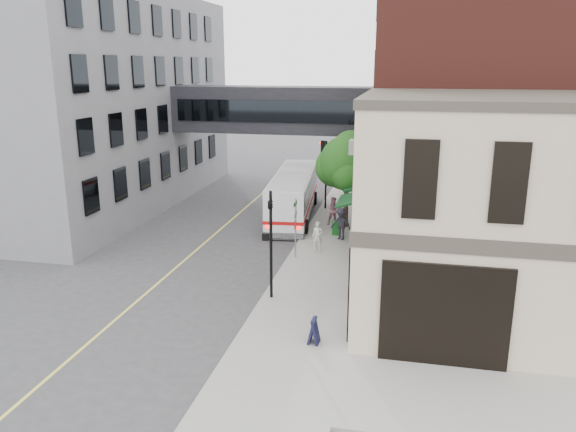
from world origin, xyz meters
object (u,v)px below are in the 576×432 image
at_px(bus, 293,193).
at_px(newspaper_box, 336,228).
at_px(pedestrian_b, 334,211).
at_px(pedestrian_c, 341,224).
at_px(sandwich_board, 314,331).
at_px(pedestrian_a, 318,236).

bearing_deg(bus, newspaper_box, -49.26).
relative_size(pedestrian_b, pedestrian_c, 0.93).
bearing_deg(pedestrian_b, sandwich_board, -98.45).
height_order(pedestrian_a, pedestrian_c, pedestrian_c).
bearing_deg(newspaper_box, bus, 122.52).
height_order(pedestrian_b, sandwich_board, pedestrian_b).
distance_m(pedestrian_b, pedestrian_c, 2.93).
bearing_deg(pedestrian_a, pedestrian_b, 89.12).
bearing_deg(bus, pedestrian_a, -68.26).
distance_m(pedestrian_c, newspaper_box, 1.04).
height_order(newspaper_box, sandwich_board, sandwich_board).
distance_m(bus, pedestrian_c, 5.81).
height_order(bus, newspaper_box, bus).
xyz_separation_m(pedestrian_c, sandwich_board, (0.53, -11.93, -0.45)).
distance_m(bus, pedestrian_a, 7.17).
relative_size(bus, sandwich_board, 11.54).
bearing_deg(pedestrian_c, pedestrian_a, -96.54).
xyz_separation_m(pedestrian_b, pedestrian_c, (0.77, -2.82, 0.06)).
bearing_deg(pedestrian_b, bus, 135.40).
relative_size(pedestrian_c, newspaper_box, 2.26).
xyz_separation_m(bus, pedestrian_b, (2.83, -1.70, -0.57)).
height_order(pedestrian_b, pedestrian_c, pedestrian_c).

